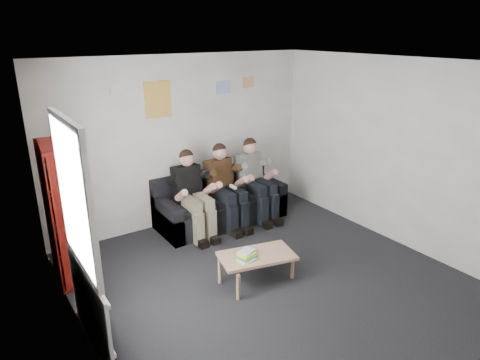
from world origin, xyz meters
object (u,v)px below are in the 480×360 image
Objects in this scene: sofa at (220,204)px; person_left at (193,195)px; bookshelf at (62,213)px; coffee_table at (257,258)px; person_middle at (226,187)px; person_right at (256,180)px.

person_left reaches higher than sofa.
bookshelf is 1.94m from person_left.
coffee_table is at bearing -87.33° from person_left.
bookshelf is at bearing -173.32° from person_left.
bookshelf reaches higher than coffee_table.
coffee_table is 1.74m from person_middle.
coffee_table is 0.69× the size of person_middle.
sofa is at bearing 14.17° from bookshelf.
sofa is at bearing 152.40° from person_right.
bookshelf reaches higher than sofa.
bookshelf is 3.11m from person_right.
person_right is at bearing 54.45° from coffee_table.
person_middle reaches higher than coffee_table.
bookshelf is 1.33× the size of person_left.
person_right is (1.15, 1.61, 0.34)m from coffee_table.
person_middle is at bearing 171.05° from person_right.
coffee_table is (-0.56, -1.81, 0.03)m from sofa.
person_left is at bearing 171.00° from person_right.
person_middle is at bearing 1.58° from person_left.
bookshelf is 1.32× the size of person_middle.
bookshelf is 2.49m from coffee_table.
person_right is at bearing 1.64° from person_left.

